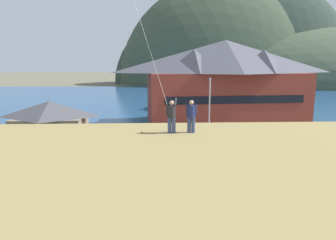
% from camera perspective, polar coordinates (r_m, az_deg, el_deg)
% --- Properties ---
extents(ground_plane, '(600.00, 600.00, 0.00)m').
position_cam_1_polar(ground_plane, '(26.17, 2.65, -10.44)').
color(ground_plane, '#66604C').
extents(parking_lot_pad, '(40.00, 20.00, 0.10)m').
position_cam_1_polar(parking_lot_pad, '(30.85, 1.85, -7.03)').
color(parking_lot_pad, gray).
rests_on(parking_lot_pad, ground).
extents(bay_water, '(360.00, 84.00, 0.03)m').
position_cam_1_polar(bay_water, '(84.87, -0.85, 4.25)').
color(bay_water, navy).
rests_on(bay_water, ground).
extents(far_hill_west_ridge, '(85.56, 46.64, 70.70)m').
position_cam_1_polar(far_hill_west_ridge, '(147.68, 6.95, 6.87)').
color(far_hill_west_ridge, '#2D3D33').
rests_on(far_hill_west_ridge, ground).
extents(far_hill_east_peak, '(90.73, 50.57, 91.84)m').
position_cam_1_polar(far_hill_east_peak, '(144.17, 9.35, 6.72)').
color(far_hill_east_peak, '#3D4C38').
rests_on(far_hill_east_peak, ground).
extents(far_hill_center_saddle, '(85.28, 47.25, 95.19)m').
position_cam_1_polar(far_hill_center_saddle, '(154.55, 17.20, 6.64)').
color(far_hill_center_saddle, '#2D3D33').
rests_on(far_hill_center_saddle, ground).
extents(far_hill_far_shoulder, '(116.87, 74.70, 49.83)m').
position_cam_1_polar(far_hill_far_shoulder, '(159.05, 27.74, 6.00)').
color(far_hill_far_shoulder, '#42513D').
rests_on(far_hill_far_shoulder, ground).
extents(harbor_lodge, '(25.72, 13.90, 12.86)m').
position_cam_1_polar(harbor_lodge, '(48.30, 10.63, 7.42)').
color(harbor_lodge, brown).
rests_on(harbor_lodge, ground).
extents(storage_shed_near_lot, '(7.61, 5.31, 5.49)m').
position_cam_1_polar(storage_shed_near_lot, '(34.56, -21.08, -1.04)').
color(storage_shed_near_lot, '#756B5B').
rests_on(storage_shed_near_lot, ground).
extents(wharf_dock, '(3.20, 14.51, 0.70)m').
position_cam_1_polar(wharf_dock, '(61.59, 0.32, 2.15)').
color(wharf_dock, '#70604C').
rests_on(wharf_dock, ground).
extents(moored_boat_wharfside, '(1.95, 5.82, 2.16)m').
position_cam_1_polar(moored_boat_wharfside, '(63.19, -2.69, 2.70)').
color(moored_boat_wharfside, silver).
rests_on(moored_boat_wharfside, ground).
extents(moored_boat_outer_mooring, '(3.39, 8.69, 2.16)m').
position_cam_1_polar(moored_boat_outer_mooring, '(61.56, 3.80, 2.48)').
color(moored_boat_outer_mooring, silver).
rests_on(moored_boat_outer_mooring, ground).
extents(parked_car_front_row_silver, '(4.35, 2.35, 1.82)m').
position_cam_1_polar(parked_car_front_row_silver, '(30.04, 28.10, -6.78)').
color(parked_car_front_row_silver, navy).
rests_on(parked_car_front_row_silver, parking_lot_pad).
extents(parked_car_lone_by_shed, '(4.32, 2.29, 1.82)m').
position_cam_1_polar(parked_car_lone_by_shed, '(34.57, 15.24, -3.72)').
color(parked_car_lone_by_shed, '#9EA3A8').
rests_on(parked_car_lone_by_shed, parking_lot_pad).
extents(parked_car_mid_row_center, '(4.24, 2.14, 1.82)m').
position_cam_1_polar(parked_car_mid_row_center, '(27.02, -16.44, -7.79)').
color(parked_car_mid_row_center, navy).
rests_on(parked_car_mid_row_center, parking_lot_pad).
extents(parked_car_mid_row_near, '(4.30, 2.25, 1.82)m').
position_cam_1_polar(parked_car_mid_row_near, '(31.67, -0.34, -4.64)').
color(parked_car_mid_row_near, black).
rests_on(parked_car_mid_row_near, parking_lot_pad).
extents(parked_car_mid_row_far, '(4.28, 2.22, 1.82)m').
position_cam_1_polar(parked_car_mid_row_far, '(27.58, 17.92, -7.50)').
color(parked_car_mid_row_far, slate).
rests_on(parked_car_mid_row_far, parking_lot_pad).
extents(parked_car_back_row_left, '(4.22, 2.09, 1.82)m').
position_cam_1_polar(parked_car_back_row_left, '(29.31, -26.24, -7.03)').
color(parked_car_back_row_left, '#236633').
rests_on(parked_car_back_row_left, parking_lot_pad).
extents(parked_car_corner_spot, '(4.22, 2.10, 1.82)m').
position_cam_1_polar(parked_car_corner_spot, '(32.43, -11.67, -4.50)').
color(parked_car_corner_spot, red).
rests_on(parked_car_corner_spot, parking_lot_pad).
extents(parked_car_back_row_right, '(4.34, 2.34, 1.82)m').
position_cam_1_polar(parked_car_back_row_right, '(26.47, -0.24, -7.73)').
color(parked_car_back_row_right, red).
rests_on(parked_car_back_row_right, parking_lot_pad).
extents(parking_light_pole, '(0.24, 0.78, 7.61)m').
position_cam_1_polar(parking_light_pole, '(35.77, 7.74, 2.56)').
color(parking_light_pole, '#ADADB2').
rests_on(parking_light_pole, parking_lot_pad).
extents(person_kite_flyer, '(0.57, 0.63, 1.86)m').
position_cam_1_polar(person_kite_flyer, '(16.03, 0.68, 0.87)').
color(person_kite_flyer, '#384770').
rests_on(person_kite_flyer, grassy_hill_foreground).
extents(person_companion, '(0.54, 0.40, 1.74)m').
position_cam_1_polar(person_companion, '(16.20, 4.38, 0.88)').
color(person_companion, '#384770').
rests_on(person_companion, grassy_hill_foreground).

